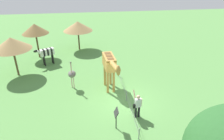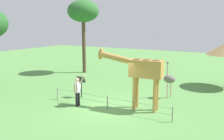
% 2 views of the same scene
% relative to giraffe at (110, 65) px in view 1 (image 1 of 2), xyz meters
% --- Properties ---
extents(ground_plane, '(60.00, 60.00, 0.00)m').
position_rel_giraffe_xyz_m(ground_plane, '(1.46, 0.72, -2.09)').
color(ground_plane, '#568E47').
extents(giraffe, '(3.70, 0.85, 3.17)m').
position_rel_giraffe_xyz_m(giraffe, '(0.00, 0.00, 0.00)').
color(giraffe, '#BC8942').
rests_on(giraffe, ground_plane).
extents(visitor, '(0.56, 0.58, 1.76)m').
position_rel_giraffe_xyz_m(visitor, '(3.17, 1.26, -1.19)').
color(visitor, black).
rests_on(visitor, ground_plane).
extents(zebra, '(1.09, 1.74, 1.66)m').
position_rel_giraffe_xyz_m(zebra, '(-5.15, -5.19, -0.93)').
color(zebra, black).
rests_on(zebra, ground_plane).
extents(ostrich, '(0.70, 0.56, 2.25)m').
position_rel_giraffe_xyz_m(ostrich, '(-0.71, -2.73, -0.92)').
color(ostrich, '#CC9E93').
rests_on(ostrich, ground_plane).
extents(shade_hut_near, '(2.51, 2.51, 3.39)m').
position_rel_giraffe_xyz_m(shade_hut_near, '(-7.11, -6.33, 0.81)').
color(shade_hut_near, brown).
rests_on(shade_hut_near, ground_plane).
extents(shade_hut_far, '(3.07, 3.07, 3.11)m').
position_rel_giraffe_xyz_m(shade_hut_far, '(-8.70, -2.34, 0.51)').
color(shade_hut_far, brown).
rests_on(shade_hut_far, ground_plane).
extents(shade_hut_aside, '(3.00, 3.00, 3.31)m').
position_rel_giraffe_xyz_m(shade_hut_aside, '(-3.41, -7.41, 0.71)').
color(shade_hut_aside, brown).
rests_on(shade_hut_aside, ground_plane).
extents(info_sign, '(0.56, 0.21, 1.32)m').
position_rel_giraffe_xyz_m(info_sign, '(3.99, -0.15, -1.14)').
color(info_sign, black).
rests_on(info_sign, ground_plane).
extents(wire_fence, '(7.05, 0.05, 0.75)m').
position_rel_giraffe_xyz_m(wire_fence, '(1.46, 0.93, -1.69)').
color(wire_fence, slate).
rests_on(wire_fence, ground_plane).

